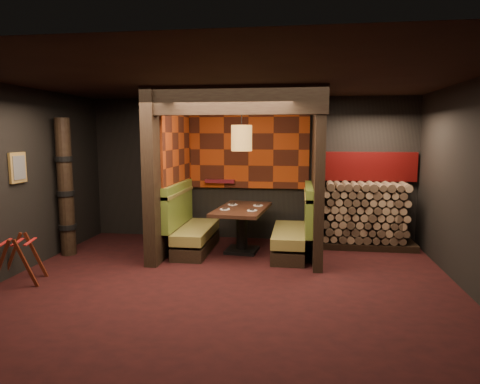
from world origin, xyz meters
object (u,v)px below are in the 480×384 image
booth_bench_left (191,229)px  pendant_lamp (242,138)px  dining_table (242,221)px  totem_column (66,188)px  luggage_rack (19,258)px  booth_bench_right (295,232)px  firewood_stack (368,215)px

booth_bench_left → pendant_lamp: 1.90m
booth_bench_left → dining_table: size_ratio=0.99×
dining_table → totem_column: (-3.03, -0.59, 0.61)m
booth_bench_left → dining_table: (0.94, 0.04, 0.18)m
dining_table → luggage_rack: dining_table is taller
booth_bench_left → totem_column: 2.30m
dining_table → luggage_rack: (-2.95, -2.05, -0.21)m
pendant_lamp → luggage_rack: pendant_lamp is taller
totem_column → booth_bench_left: bearing=14.8°
booth_bench_right → luggage_rack: size_ratio=2.07×
booth_bench_left → totem_column: bearing=-165.2°
totem_column → firewood_stack: 5.51m
booth_bench_left → firewood_stack: bearing=12.2°
firewood_stack → totem_column: bearing=-166.8°
booth_bench_right → dining_table: 0.97m
totem_column → booth_bench_right: bearing=7.9°
firewood_stack → dining_table: bearing=-164.1°
booth_bench_left → pendant_lamp: (0.94, -0.01, 1.66)m
booth_bench_right → firewood_stack: 1.54m
booth_bench_left → firewood_stack: size_ratio=0.92×
dining_table → pendant_lamp: size_ratio=1.58×
booth_bench_right → luggage_rack: bearing=-152.7°
booth_bench_right → firewood_stack: bearing=27.3°
dining_table → luggage_rack: bearing=-145.1°
booth_bench_left → booth_bench_right: (1.89, 0.00, 0.00)m
dining_table → pendant_lamp: bearing=-90.0°
pendant_lamp → firewood_stack: bearing=17.1°
luggage_rack → pendant_lamp: bearing=34.2°
booth_bench_right → luggage_rack: booth_bench_right is taller
dining_table → pendant_lamp: 1.48m
dining_table → pendant_lamp: pendant_lamp is taller
totem_column → luggage_rack: bearing=-86.9°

